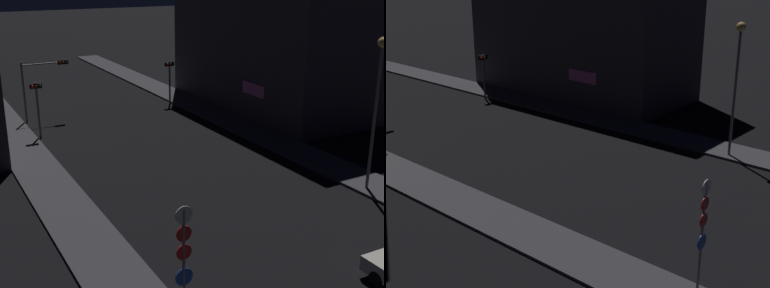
% 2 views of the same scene
% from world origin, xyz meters
% --- Properties ---
extents(sidewalk_right, '(2.76, 65.67, 0.15)m').
position_xyz_m(sidewalk_right, '(7.79, 30.84, 0.08)').
color(sidewalk_right, '#424247').
rests_on(sidewalk_right, ground_plane).
extents(building_facade_right, '(8.45, 18.90, 14.68)m').
position_xyz_m(building_facade_right, '(13.36, 30.55, 7.34)').
color(building_facade_right, '#3D3842').
rests_on(building_facade_right, ground_plane).
extents(traffic_light_right_kerb, '(0.80, 0.41, 3.79)m').
position_xyz_m(traffic_light_right_kerb, '(6.16, 35.09, 2.71)').
color(traffic_light_right_kerb, slate).
rests_on(traffic_light_right_kerb, ground_plane).
extents(sign_pole_left, '(0.59, 0.10, 4.62)m').
position_xyz_m(sign_pole_left, '(-7.14, 7.23, 2.88)').
color(sign_pole_left, slate).
rests_on(sign_pole_left, sidewalk_left).
extents(street_lamp_near_block, '(0.54, 0.54, 8.01)m').
position_xyz_m(street_lamp_near_block, '(7.08, 13.16, 5.70)').
color(street_lamp_near_block, slate).
rests_on(street_lamp_near_block, sidewalk_right).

